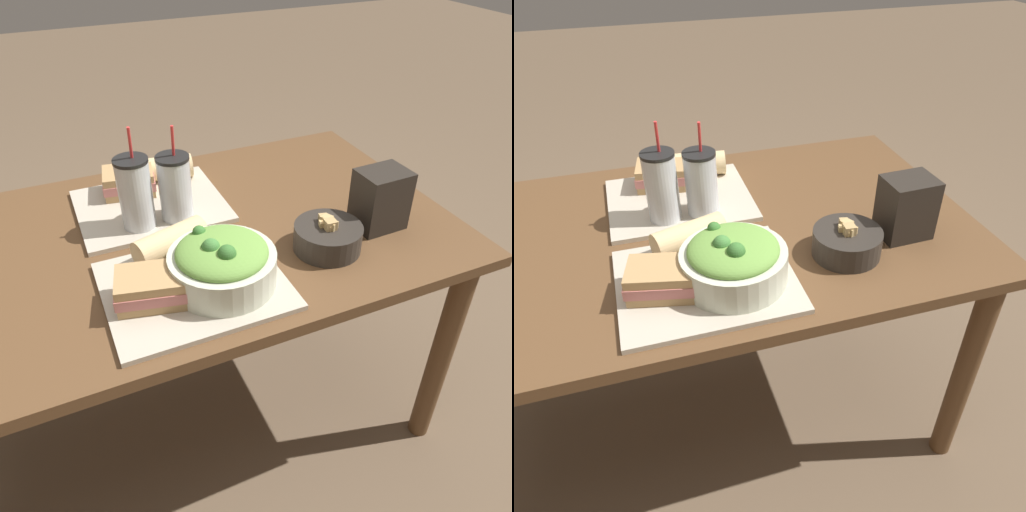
{
  "view_description": "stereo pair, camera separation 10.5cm",
  "coord_description": "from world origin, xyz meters",
  "views": [
    {
      "loc": [
        -0.22,
        -1.0,
        1.39
      ],
      "look_at": [
        0.13,
        -0.21,
        0.75
      ],
      "focal_mm": 35.0,
      "sensor_mm": 36.0,
      "label": 1
    },
    {
      "loc": [
        -0.12,
        -1.04,
        1.39
      ],
      "look_at": [
        0.13,
        -0.21,
        0.75
      ],
      "focal_mm": 35.0,
      "sensor_mm": 36.0,
      "label": 2
    }
  ],
  "objects": [
    {
      "name": "tray_far",
      "position": [
        -0.01,
        0.15,
        0.71
      ],
      "size": [
        0.37,
        0.32,
        0.01
      ],
      "color": "#BCB29E",
      "rests_on": "dining_table"
    },
    {
      "name": "dining_table",
      "position": [
        0.0,
        0.0,
        0.61
      ],
      "size": [
        1.41,
        0.81,
        0.71
      ],
      "color": "brown",
      "rests_on": "ground_plane"
    },
    {
      "name": "salad_bowl",
      "position": [
        0.05,
        -0.23,
        0.77
      ],
      "size": [
        0.22,
        0.22,
        0.12
      ],
      "color": "beige",
      "rests_on": "tray_near"
    },
    {
      "name": "ground_plane",
      "position": [
        0.0,
        0.0,
        0.0
      ],
      "size": [
        12.0,
        12.0,
        0.0
      ],
      "primitive_type": "plane",
      "color": "brown"
    },
    {
      "name": "soup_bowl",
      "position": [
        0.32,
        -0.2,
        0.74
      ],
      "size": [
        0.16,
        0.16,
        0.08
      ],
      "color": "#2D2823",
      "rests_on": "dining_table"
    },
    {
      "name": "drink_cup_dark",
      "position": [
        -0.06,
        0.06,
        0.8
      ],
      "size": [
        0.08,
        0.08,
        0.25
      ],
      "color": "silver",
      "rests_on": "tray_far"
    },
    {
      "name": "tray_near",
      "position": [
        -0.01,
        -0.21,
        0.71
      ],
      "size": [
        0.37,
        0.32,
        0.01
      ],
      "color": "#BCB29E",
      "rests_on": "dining_table"
    },
    {
      "name": "chip_bag",
      "position": [
        0.49,
        -0.16,
        0.78
      ],
      "size": [
        0.12,
        0.1,
        0.15
      ],
      "rotation": [
        0.0,
        0.0,
        0.04
      ],
      "color": "#28231E",
      "rests_on": "dining_table"
    },
    {
      "name": "sandwich_far",
      "position": [
        -0.04,
        0.24,
        0.75
      ],
      "size": [
        0.15,
        0.13,
        0.06
      ],
      "rotation": [
        0.0,
        0.0,
        -0.17
      ],
      "color": "tan",
      "rests_on": "tray_far"
    },
    {
      "name": "sandwich_near",
      "position": [
        -0.1,
        -0.23,
        0.75
      ],
      "size": [
        0.16,
        0.13,
        0.06
      ],
      "rotation": [
        0.0,
        0.0,
        -0.23
      ],
      "color": "tan",
      "rests_on": "tray_near"
    },
    {
      "name": "baguette_near",
      "position": [
        -0.02,
        -0.09,
        0.75
      ],
      "size": [
        0.18,
        0.11,
        0.07
      ],
      "rotation": [
        0.0,
        0.0,
        1.88
      ],
      "color": "#DBBC84",
      "rests_on": "tray_near"
    },
    {
      "name": "baguette_far",
      "position": [
        0.07,
        0.27,
        0.75
      ],
      "size": [
        0.17,
        0.09,
        0.07
      ],
      "rotation": [
        0.0,
        0.0,
        1.43
      ],
      "color": "#DBBC84",
      "rests_on": "tray_far"
    },
    {
      "name": "drink_cup_red",
      "position": [
        0.04,
        0.06,
        0.8
      ],
      "size": [
        0.08,
        0.08,
        0.24
      ],
      "color": "silver",
      "rests_on": "tray_far"
    }
  ]
}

